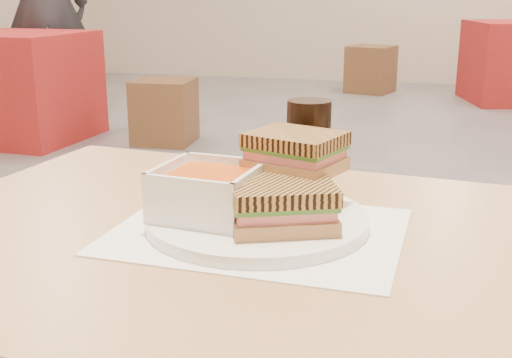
% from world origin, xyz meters
% --- Properties ---
extents(main_table, '(1.27, 0.83, 0.75)m').
position_xyz_m(main_table, '(0.12, -2.03, 0.64)').
color(main_table, '#A07B4C').
rests_on(main_table, ground).
extents(tray_liner, '(0.38, 0.30, 0.00)m').
position_xyz_m(tray_liner, '(0.01, -2.00, 0.75)').
color(tray_liner, white).
rests_on(tray_liner, main_table).
extents(plate, '(0.29, 0.29, 0.02)m').
position_xyz_m(plate, '(0.01, -1.99, 0.76)').
color(plate, white).
rests_on(plate, tray_liner).
extents(soup_bowl, '(0.14, 0.14, 0.07)m').
position_xyz_m(soup_bowl, '(-0.05, -2.00, 0.80)').
color(soup_bowl, white).
rests_on(soup_bowl, plate).
extents(panini_lower, '(0.16, 0.15, 0.06)m').
position_xyz_m(panini_lower, '(0.05, -2.02, 0.80)').
color(panini_lower, '#A17449').
rests_on(panini_lower, plate).
extents(panini_upper, '(0.14, 0.13, 0.05)m').
position_xyz_m(panini_upper, '(0.05, -1.94, 0.84)').
color(panini_upper, '#A17449').
rests_on(panini_upper, panini_lower).
extents(cola_glass, '(0.07, 0.07, 0.14)m').
position_xyz_m(cola_glass, '(0.05, -1.82, 0.82)').
color(cola_glass, black).
rests_on(cola_glass, main_table).
extents(bg_table_0, '(0.91, 0.91, 0.75)m').
position_xyz_m(bg_table_0, '(-2.57, 1.34, 0.38)').
color(bg_table_0, maroon).
rests_on(bg_table_0, ground).
extents(bg_chair_0r, '(0.42, 0.42, 0.44)m').
position_xyz_m(bg_chair_0r, '(-1.55, 1.47, 0.22)').
color(bg_chair_0r, brown).
rests_on(bg_chair_0r, ground).
extents(bg_chair_2l, '(0.53, 0.53, 0.48)m').
position_xyz_m(bg_chair_2l, '(-0.36, 4.19, 0.24)').
color(bg_chair_2l, brown).
rests_on(bg_chair_2l, ground).
extents(patron_a, '(0.82, 0.75, 1.89)m').
position_xyz_m(patron_a, '(-2.72, 1.97, 0.94)').
color(patron_a, black).
rests_on(patron_a, ground).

